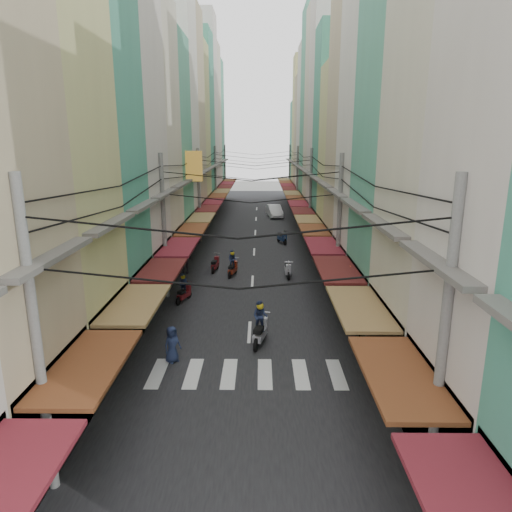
# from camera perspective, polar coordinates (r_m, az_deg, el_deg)

# --- Properties ---
(ground) EXTENTS (160.00, 160.00, 0.00)m
(ground) POSITION_cam_1_polar(r_m,az_deg,el_deg) (23.82, -0.71, -7.56)
(ground) COLOR slate
(ground) RESTS_ON ground
(road) EXTENTS (10.00, 80.00, 0.02)m
(road) POSITION_cam_1_polar(r_m,az_deg,el_deg) (43.02, -0.12, 2.42)
(road) COLOR black
(road) RESTS_ON ground
(sidewalk_left) EXTENTS (3.00, 80.00, 0.06)m
(sidewalk_left) POSITION_cam_1_polar(r_m,az_deg,el_deg) (43.58, -8.70, 2.43)
(sidewalk_left) COLOR gray
(sidewalk_left) RESTS_ON ground
(sidewalk_right) EXTENTS (3.00, 80.00, 0.06)m
(sidewalk_right) POSITION_cam_1_polar(r_m,az_deg,el_deg) (43.43, 8.49, 2.40)
(sidewalk_right) COLOR gray
(sidewalk_right) RESTS_ON ground
(crosswalk) EXTENTS (7.55, 2.40, 0.01)m
(crosswalk) POSITION_cam_1_polar(r_m,az_deg,el_deg) (18.37, -1.14, -14.47)
(crosswalk) COLOR silver
(crosswalk) RESTS_ON ground
(building_row_left) EXTENTS (7.80, 67.67, 23.70)m
(building_row_left) POSITION_cam_1_polar(r_m,az_deg,el_deg) (39.58, -12.17, 15.31)
(building_row_left) COLOR beige
(building_row_left) RESTS_ON ground
(building_row_right) EXTENTS (7.80, 68.98, 22.59)m
(building_row_right) POSITION_cam_1_polar(r_m,az_deg,el_deg) (39.25, 11.85, 14.80)
(building_row_right) COLOR #419176
(building_row_right) RESTS_ON ground
(utility_poles) EXTENTS (10.20, 66.13, 8.20)m
(utility_poles) POSITION_cam_1_polar(r_m,az_deg,el_deg) (37.18, -0.22, 10.79)
(utility_poles) COLOR slate
(utility_poles) RESTS_ON ground
(white_car) EXTENTS (5.20, 2.58, 1.76)m
(white_car) POSITION_cam_1_polar(r_m,az_deg,el_deg) (54.35, 2.32, 4.90)
(white_car) COLOR white
(white_car) RESTS_ON ground
(bicycle) EXTENTS (1.74, 1.09, 1.12)m
(bicycle) POSITION_cam_1_polar(r_m,az_deg,el_deg) (21.86, 15.22, -10.17)
(bicycle) COLOR black
(bicycle) RESTS_ON ground
(moving_scooters) EXTENTS (6.62, 22.51, 2.01)m
(moving_scooters) POSITION_cam_1_polar(r_m,az_deg,el_deg) (28.15, -1.24, -2.91)
(moving_scooters) COLOR black
(moving_scooters) RESTS_ON ground
(parked_scooters) EXTENTS (13.15, 12.56, 0.97)m
(parked_scooters) POSITION_cam_1_polar(r_m,az_deg,el_deg) (20.07, 12.11, -10.78)
(parked_scooters) COLOR black
(parked_scooters) RESTS_ON ground
(pedestrians) EXTENTS (12.32, 14.94, 2.25)m
(pedestrians) POSITION_cam_1_polar(r_m,az_deg,el_deg) (26.66, -9.56, -2.96)
(pedestrians) COLOR #261E28
(pedestrians) RESTS_ON ground
(market_umbrella) EXTENTS (2.44, 2.44, 2.57)m
(market_umbrella) POSITION_cam_1_polar(r_m,az_deg,el_deg) (22.46, 14.85, -3.29)
(market_umbrella) COLOR #B2B2B7
(market_umbrella) RESTS_ON ground
(traffic_sign) EXTENTS (0.10, 0.68, 3.08)m
(traffic_sign) POSITION_cam_1_polar(r_m,az_deg,el_deg) (22.30, 11.60, -3.23)
(traffic_sign) COLOR slate
(traffic_sign) RESTS_ON ground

